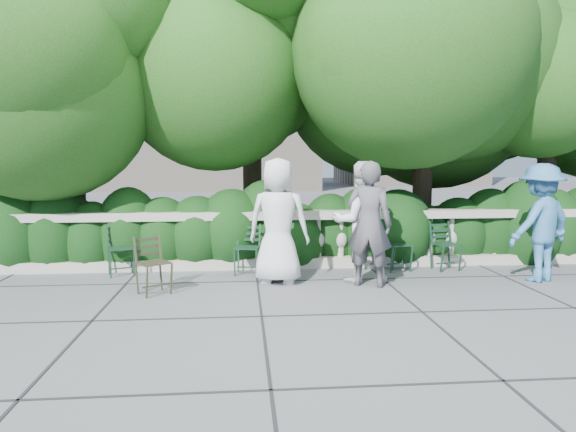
{
  "coord_description": "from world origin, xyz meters",
  "views": [
    {
      "loc": [
        -0.72,
        -7.03,
        1.9
      ],
      "look_at": [
        0.0,
        1.0,
        1.0
      ],
      "focal_mm": 32.0,
      "sensor_mm": 36.0,
      "label": 1
    }
  ],
  "objects": [
    {
      "name": "ground",
      "position": [
        0.0,
        0.0,
        0.0
      ],
      "size": [
        90.0,
        90.0,
        0.0
      ],
      "primitive_type": "plane",
      "color": "#53555B",
      "rests_on": "ground"
    },
    {
      "name": "balustrade",
      "position": [
        0.0,
        1.8,
        0.49
      ],
      "size": [
        12.0,
        0.44,
        1.0
      ],
      "color": "#9E998E",
      "rests_on": "ground"
    },
    {
      "name": "shrub_hedge",
      "position": [
        0.0,
        3.0,
        0.0
      ],
      "size": [
        15.0,
        2.6,
        1.7
      ],
      "primitive_type": null,
      "color": "black",
      "rests_on": "ground"
    },
    {
      "name": "tree_canopy",
      "position": [
        0.69,
        3.19,
        3.96
      ],
      "size": [
        15.04,
        6.52,
        6.78
      ],
      "color": "#3F3023",
      "rests_on": "ground"
    },
    {
      "name": "chair_a",
      "position": [
        -2.65,
        1.29,
        0.0
      ],
      "size": [
        0.57,
        0.6,
        0.84
      ],
      "primitive_type": null,
      "rotation": [
        0.0,
        0.0,
        0.33
      ],
      "color": "black",
      "rests_on": "ground"
    },
    {
      "name": "chair_b",
      "position": [
        -0.67,
        1.17,
        0.0
      ],
      "size": [
        0.52,
        0.55,
        0.84
      ],
      "primitive_type": null,
      "rotation": [
        0.0,
        0.0,
        -0.18
      ],
      "color": "black",
      "rests_on": "ground"
    },
    {
      "name": "chair_d",
      "position": [
        1.67,
        1.33,
        0.0
      ],
      "size": [
        0.61,
        0.63,
        0.84
      ],
      "primitive_type": null,
      "rotation": [
        0.0,
        0.0,
        0.46
      ],
      "color": "black",
      "rests_on": "ground"
    },
    {
      "name": "chair_e",
      "position": [
        1.93,
        1.24,
        0.0
      ],
      "size": [
        0.51,
        0.55,
        0.84
      ],
      "primitive_type": null,
      "rotation": [
        0.0,
        0.0,
        0.17
      ],
      "color": "black",
      "rests_on": "ground"
    },
    {
      "name": "chair_f",
      "position": [
        2.77,
        1.2,
        0.0
      ],
      "size": [
        0.53,
        0.56,
        0.84
      ],
      "primitive_type": null,
      "rotation": [
        0.0,
        0.0,
        0.2
      ],
      "color": "black",
      "rests_on": "ground"
    },
    {
      "name": "chair_weathered",
      "position": [
        -1.89,
        0.06,
        0.0
      ],
      "size": [
        0.63,
        0.64,
        0.84
      ],
      "primitive_type": null,
      "rotation": [
        0.0,
        0.0,
        0.59
      ],
      "color": "black",
      "rests_on": "ground"
    },
    {
      "name": "person_businessman",
      "position": [
        -0.18,
        0.7,
        0.96
      ],
      "size": [
        1.07,
        0.84,
        1.92
      ],
      "primitive_type": "imported",
      "rotation": [
        0.0,
        0.0,
        2.88
      ],
      "color": "silver",
      "rests_on": "ground"
    },
    {
      "name": "person_woman_grey",
      "position": [
        1.16,
        0.38,
        0.94
      ],
      "size": [
        0.81,
        0.69,
        1.87
      ],
      "primitive_type": "imported",
      "rotation": [
        0.0,
        0.0,
        2.72
      ],
      "color": "#48474C",
      "rests_on": "ground"
    },
    {
      "name": "person_casual_man",
      "position": [
        1.1,
        0.69,
        0.93
      ],
      "size": [
        0.93,
        0.74,
        1.87
      ],
      "primitive_type": "imported",
      "rotation": [
        0.0,
        0.0,
        3.18
      ],
      "color": "white",
      "rests_on": "ground"
    },
    {
      "name": "person_older_blue",
      "position": [
        3.88,
        0.47,
        0.92
      ],
      "size": [
        1.35,
        1.07,
        1.83
      ],
      "primitive_type": "imported",
      "rotation": [
        0.0,
        0.0,
        3.52
      ],
      "color": "teal",
      "rests_on": "ground"
    }
  ]
}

